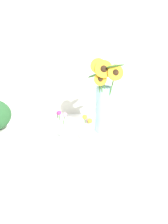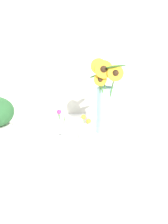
# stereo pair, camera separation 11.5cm
# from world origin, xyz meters

# --- Properties ---
(ground_plane) EXTENTS (6.00, 6.00, 0.00)m
(ground_plane) POSITION_xyz_m (0.00, 0.00, 0.00)
(ground_plane) COLOR white
(wall_back) EXTENTS (3.60, 0.06, 1.40)m
(wall_back) POSITION_xyz_m (0.00, 0.53, 0.70)
(wall_back) COLOR silver
(wall_back) RESTS_ON ground_plane
(serving_tray) EXTENTS (0.51, 0.51, 0.02)m
(serving_tray) POSITION_xyz_m (0.03, 0.10, 0.01)
(serving_tray) COLOR white
(serving_tray) RESTS_ON ground_plane
(mason_jar_sunflowers) EXTENTS (0.20, 0.23, 0.42)m
(mason_jar_sunflowers) POSITION_xyz_m (0.15, 0.14, 0.19)
(mason_jar_sunflowers) COLOR #9ED1D6
(mason_jar_sunflowers) RESTS_ON serving_tray
(vase_small_center) EXTENTS (0.08, 0.07, 0.14)m
(vase_small_center) POSITION_xyz_m (0.04, 0.06, 0.09)
(vase_small_center) COLOR white
(vase_small_center) RESTS_ON serving_tray
(vase_bulb_right) EXTENTS (0.07, 0.06, 0.15)m
(vase_bulb_right) POSITION_xyz_m (-0.09, 0.13, 0.07)
(vase_bulb_right) COLOR white
(vase_bulb_right) RESTS_ON serving_tray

